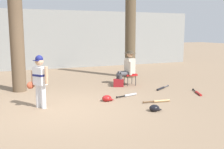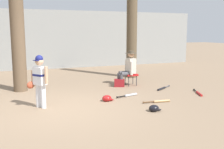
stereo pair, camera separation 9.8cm
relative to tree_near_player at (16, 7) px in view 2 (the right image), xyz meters
The scene contains 14 objects.
ground_plane 3.70m from the tree_near_player, 72.22° to the right, with size 60.00×60.00×0.00m, color #897056.
concrete_back_wall 5.05m from the tree_near_player, 80.53° to the left, with size 18.00×0.36×2.90m, color gray.
tree_near_player is the anchor object (origin of this frame).
tree_behind_spectator 4.54m from the tree_near_player, 13.18° to the left, with size 0.68×0.68×4.56m.
young_ballplayer 2.85m from the tree_near_player, 80.75° to the right, with size 0.52×0.50×1.31m.
folding_stool 4.28m from the tree_near_player, ahead, with size 0.41×0.41×0.41m.
seated_spectator 4.06m from the tree_near_player, ahead, with size 0.67×0.53×1.20m.
handbag_beside_stool 4.04m from the tree_near_player, 10.25° to the right, with size 0.34×0.18×0.26m, color maroon.
bat_red_barrel 6.08m from the tree_near_player, 26.50° to the right, with size 0.36×0.74×0.07m.
bat_black_composite 5.21m from the tree_near_player, 18.93° to the right, with size 0.73×0.49×0.07m.
bat_aluminum_silver 4.31m from the tree_near_player, 33.69° to the right, with size 0.71×0.22×0.07m.
bat_wood_tan 5.08m from the tree_near_player, 40.25° to the right, with size 0.77×0.15×0.07m.
batting_helmet_black 5.13m from the tree_near_player, 51.08° to the right, with size 0.29×0.22×0.17m.
batting_helmet_red 3.94m from the tree_near_player, 46.31° to the right, with size 0.30×0.23×0.18m.
Camera 2 is at (-1.18, -6.28, 1.88)m, focal length 43.04 mm.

